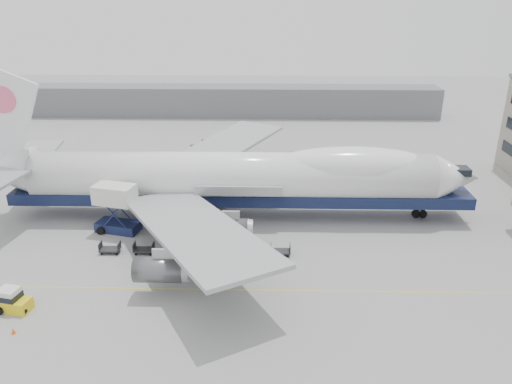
{
  "coord_description": "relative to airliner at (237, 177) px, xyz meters",
  "views": [
    {
      "loc": [
        4.59,
        -49.2,
        28.42
      ],
      "look_at": [
        3.25,
        6.0,
        5.93
      ],
      "focal_mm": 35.0,
      "sensor_mm": 36.0,
      "label": 1
    }
  ],
  "objects": [
    {
      "name": "apron_line",
      "position": [
        -0.64,
        -18.0,
        -5.62
      ],
      "size": [
        60.0,
        0.15,
        0.01
      ],
      "primitive_type": "cube",
      "color": "gold",
      "rests_on": "ground"
    },
    {
      "name": "baggage_tug",
      "position": [
        -20.19,
        -21.88,
        -4.61
      ],
      "size": [
        3.41,
        2.3,
        2.29
      ],
      "rotation": [
        0.0,
        0.0,
        -0.21
      ],
      "color": "yellow",
      "rests_on": "ground"
    },
    {
      "name": "dolly_2",
      "position": [
        -6.33,
        -10.6,
        -5.09
      ],
      "size": [
        2.3,
        1.35,
        1.3
      ],
      "color": "#2D2D30",
      "rests_on": "ground"
    },
    {
      "name": "hangar",
      "position": [
        -10.64,
        58.0,
        -2.12
      ],
      "size": [
        110.0,
        8.0,
        7.0
      ],
      "primitive_type": "cube",
      "color": "slate",
      "rests_on": "ground"
    },
    {
      "name": "dolly_3",
      "position": [
        -2.38,
        -10.6,
        -5.09
      ],
      "size": [
        2.3,
        1.35,
        1.3
      ],
      "color": "#2D2D30",
      "rests_on": "ground"
    },
    {
      "name": "traffic_cone",
      "position": [
        -18.53,
        -25.39,
        -5.36
      ],
      "size": [
        0.37,
        0.37,
        0.55
      ],
      "rotation": [
        0.0,
        0.0,
        0.25
      ],
      "color": "#E9510C",
      "rests_on": "ground"
    },
    {
      "name": "dolly_5",
      "position": [
        5.53,
        -10.6,
        -5.09
      ],
      "size": [
        2.3,
        1.35,
        1.3
      ],
      "color": "#2D2D30",
      "rests_on": "ground"
    },
    {
      "name": "dolly_4",
      "position": [
        1.57,
        -10.6,
        -5.09
      ],
      "size": [
        2.3,
        1.35,
        1.3
      ],
      "color": "#2D2D30",
      "rests_on": "ground"
    },
    {
      "name": "ground",
      "position": [
        -0.64,
        -12.0,
        -5.62
      ],
      "size": [
        260.0,
        260.0,
        0.0
      ],
      "primitive_type": "plane",
      "color": "gray",
      "rests_on": "ground"
    },
    {
      "name": "airliner",
      "position": [
        0.0,
        0.0,
        0.0
      ],
      "size": [
        67.0,
        55.3,
        19.98
      ],
      "color": "white",
      "rests_on": "ground"
    },
    {
      "name": "catering_truck",
      "position": [
        -14.87,
        -4.88,
        -2.17
      ],
      "size": [
        5.86,
        4.63,
        6.19
      ],
      "rotation": [
        0.0,
        0.0,
        -0.25
      ],
      "color": "#172047",
      "rests_on": "ground"
    },
    {
      "name": "dolly_0",
      "position": [
        -14.23,
        -10.6,
        -5.09
      ],
      "size": [
        2.3,
        1.35,
        1.3
      ],
      "color": "#2D2D30",
      "rests_on": "ground"
    },
    {
      "name": "dolly_1",
      "position": [
        -10.28,
        -10.6,
        -5.09
      ],
      "size": [
        2.3,
        1.35,
        1.3
      ],
      "color": "#2D2D30",
      "rests_on": "ground"
    }
  ]
}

